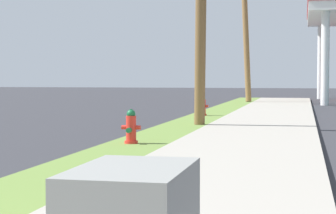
% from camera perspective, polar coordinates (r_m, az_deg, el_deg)
% --- Properties ---
extents(fire_hydrant_second, '(0.42, 0.38, 0.74)m').
position_cam_1_polar(fire_hydrant_second, '(13.66, -3.36, -1.95)').
color(fire_hydrant_second, red).
rests_on(fire_hydrant_second, grass_verge).
extents(fire_hydrant_third, '(0.42, 0.37, 0.74)m').
position_cam_1_polar(fire_hydrant_third, '(23.29, 3.15, 0.03)').
color(fire_hydrant_third, red).
rests_on(fire_hydrant_third, grass_verge).
extents(utility_pole_background, '(1.15, 1.67, 9.37)m').
position_cam_1_polar(utility_pole_background, '(36.48, 6.99, 8.01)').
color(utility_pole_background, olive).
rests_on(utility_pole_background, grass_verge).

